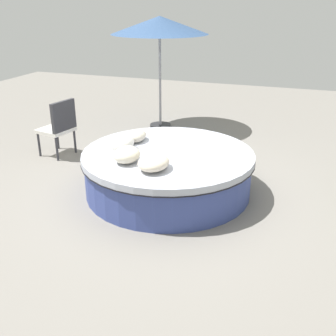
{
  "coord_description": "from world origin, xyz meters",
  "views": [
    {
      "loc": [
        -4.91,
        -1.72,
        2.55
      ],
      "look_at": [
        0.0,
        0.0,
        0.36
      ],
      "focal_mm": 43.16,
      "sensor_mm": 36.0,
      "label": 1
    }
  ],
  "objects_px": {
    "patio_chair": "(59,125)",
    "throw_pillow_0": "(136,136)",
    "throw_pillow_2": "(127,155)",
    "patio_umbrella": "(160,27)",
    "throw_pillow_1": "(122,143)",
    "throw_pillow_3": "(154,162)",
    "round_bed": "(168,171)"
  },
  "relations": [
    {
      "from": "patio_chair",
      "to": "throw_pillow_0",
      "type": "bearing_deg",
      "value": -94.46
    },
    {
      "from": "throw_pillow_2",
      "to": "patio_chair",
      "type": "xyz_separation_m",
      "value": [
        1.25,
        1.84,
        -0.14
      ]
    },
    {
      "from": "patio_umbrella",
      "to": "throw_pillow_1",
      "type": "bearing_deg",
      "value": -169.57
    },
    {
      "from": "patio_chair",
      "to": "throw_pillow_1",
      "type": "bearing_deg",
      "value": -107.77
    },
    {
      "from": "throw_pillow_0",
      "to": "patio_umbrella",
      "type": "xyz_separation_m",
      "value": [
        2.55,
        0.56,
        1.37
      ]
    },
    {
      "from": "throw_pillow_0",
      "to": "throw_pillow_3",
      "type": "relative_size",
      "value": 0.89
    },
    {
      "from": "throw_pillow_1",
      "to": "throw_pillow_3",
      "type": "distance_m",
      "value": 0.8
    },
    {
      "from": "throw_pillow_2",
      "to": "patio_chair",
      "type": "distance_m",
      "value": 2.23
    },
    {
      "from": "patio_chair",
      "to": "throw_pillow_3",
      "type": "bearing_deg",
      "value": -110.03
    },
    {
      "from": "throw_pillow_3",
      "to": "throw_pillow_0",
      "type": "bearing_deg",
      "value": 34.91
    },
    {
      "from": "round_bed",
      "to": "throw_pillow_0",
      "type": "bearing_deg",
      "value": 64.98
    },
    {
      "from": "throw_pillow_0",
      "to": "round_bed",
      "type": "bearing_deg",
      "value": -115.02
    },
    {
      "from": "round_bed",
      "to": "throw_pillow_3",
      "type": "bearing_deg",
      "value": -177.05
    },
    {
      "from": "throw_pillow_2",
      "to": "patio_chair",
      "type": "height_order",
      "value": "patio_chair"
    },
    {
      "from": "patio_umbrella",
      "to": "throw_pillow_0",
      "type": "bearing_deg",
      "value": -167.67
    },
    {
      "from": "throw_pillow_1",
      "to": "throw_pillow_2",
      "type": "relative_size",
      "value": 1.09
    },
    {
      "from": "throw_pillow_3",
      "to": "patio_umbrella",
      "type": "bearing_deg",
      "value": 19.03
    },
    {
      "from": "throw_pillow_2",
      "to": "throw_pillow_3",
      "type": "distance_m",
      "value": 0.43
    },
    {
      "from": "throw_pillow_2",
      "to": "patio_umbrella",
      "type": "bearing_deg",
      "value": 13.11
    },
    {
      "from": "throw_pillow_3",
      "to": "patio_umbrella",
      "type": "distance_m",
      "value": 3.9
    },
    {
      "from": "throw_pillow_1",
      "to": "round_bed",
      "type": "bearing_deg",
      "value": -75.69
    },
    {
      "from": "throw_pillow_0",
      "to": "throw_pillow_1",
      "type": "relative_size",
      "value": 0.96
    },
    {
      "from": "round_bed",
      "to": "throw_pillow_1",
      "type": "relative_size",
      "value": 5.35
    },
    {
      "from": "throw_pillow_2",
      "to": "patio_umbrella",
      "type": "height_order",
      "value": "patio_umbrella"
    },
    {
      "from": "throw_pillow_0",
      "to": "throw_pillow_3",
      "type": "distance_m",
      "value": 1.11
    },
    {
      "from": "throw_pillow_3",
      "to": "patio_chair",
      "type": "distance_m",
      "value": 2.64
    },
    {
      "from": "round_bed",
      "to": "patio_umbrella",
      "type": "relative_size",
      "value": 1.07
    },
    {
      "from": "throw_pillow_1",
      "to": "patio_chair",
      "type": "bearing_deg",
      "value": 61.12
    },
    {
      "from": "round_bed",
      "to": "patio_umbrella",
      "type": "xyz_separation_m",
      "value": [
        2.83,
        1.16,
        1.74
      ]
    },
    {
      "from": "throw_pillow_2",
      "to": "patio_umbrella",
      "type": "distance_m",
      "value": 3.69
    },
    {
      "from": "throw_pillow_3",
      "to": "throw_pillow_2",
      "type": "bearing_deg",
      "value": 74.85
    },
    {
      "from": "throw_pillow_1",
      "to": "patio_umbrella",
      "type": "xyz_separation_m",
      "value": [
        2.98,
        0.55,
        1.34
      ]
    }
  ]
}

